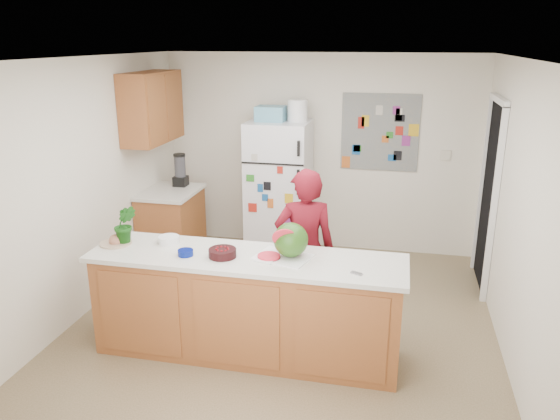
% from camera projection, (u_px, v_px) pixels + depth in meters
% --- Properties ---
extents(floor, '(4.00, 4.50, 0.02)m').
position_uv_depth(floor, '(282.00, 328.00, 5.27)').
color(floor, brown).
rests_on(floor, ground).
extents(wall_back, '(4.00, 0.02, 2.50)m').
position_uv_depth(wall_back, '(320.00, 153.00, 6.99)').
color(wall_back, beige).
rests_on(wall_back, ground).
extents(wall_left, '(0.02, 4.50, 2.50)m').
position_uv_depth(wall_left, '(80.00, 190.00, 5.31)').
color(wall_left, beige).
rests_on(wall_left, ground).
extents(wall_right, '(0.02, 4.50, 2.50)m').
position_uv_depth(wall_right, '(521.00, 218.00, 4.47)').
color(wall_right, beige).
rests_on(wall_right, ground).
extents(ceiling, '(4.00, 4.50, 0.02)m').
position_uv_depth(ceiling, '(282.00, 57.00, 4.51)').
color(ceiling, white).
rests_on(ceiling, wall_back).
extents(doorway, '(0.03, 0.85, 2.04)m').
position_uv_depth(doorway, '(490.00, 197.00, 5.90)').
color(doorway, black).
rests_on(doorway, ground).
extents(peninsula_base, '(2.60, 0.62, 0.88)m').
position_uv_depth(peninsula_base, '(247.00, 307.00, 4.71)').
color(peninsula_base, brown).
rests_on(peninsula_base, floor).
extents(peninsula_top, '(2.68, 0.70, 0.04)m').
position_uv_depth(peninsula_top, '(246.00, 258.00, 4.57)').
color(peninsula_top, silver).
rests_on(peninsula_top, peninsula_base).
extents(side_counter_base, '(0.60, 0.80, 0.86)m').
position_uv_depth(side_counter_base, '(172.00, 227.00, 6.74)').
color(side_counter_base, brown).
rests_on(side_counter_base, floor).
extents(side_counter_top, '(0.64, 0.84, 0.04)m').
position_uv_depth(side_counter_top, '(170.00, 192.00, 6.61)').
color(side_counter_top, silver).
rests_on(side_counter_top, side_counter_base).
extents(upper_cabinets, '(0.35, 1.00, 0.80)m').
position_uv_depth(upper_cabinets, '(152.00, 107.00, 6.28)').
color(upper_cabinets, brown).
rests_on(upper_cabinets, wall_left).
extents(refrigerator, '(0.75, 0.70, 1.70)m').
position_uv_depth(refrigerator, '(279.00, 189.00, 6.85)').
color(refrigerator, silver).
rests_on(refrigerator, floor).
extents(fridge_top_bin, '(0.35, 0.28, 0.18)m').
position_uv_depth(fridge_top_bin, '(271.00, 114.00, 6.59)').
color(fridge_top_bin, '#5999B2').
rests_on(fridge_top_bin, refrigerator).
extents(photo_collage, '(0.95, 0.01, 0.95)m').
position_uv_depth(photo_collage, '(380.00, 132.00, 6.73)').
color(photo_collage, slate).
rests_on(photo_collage, wall_back).
extents(person, '(0.64, 0.50, 1.56)m').
position_uv_depth(person, '(305.00, 250.00, 5.09)').
color(person, '#5F0C16').
rests_on(person, floor).
extents(blender_appliance, '(0.14, 0.14, 0.38)m').
position_uv_depth(blender_appliance, '(180.00, 171.00, 6.76)').
color(blender_appliance, black).
rests_on(blender_appliance, side_counter_top).
extents(cutting_board, '(0.51, 0.44, 0.01)m').
position_uv_depth(cutting_board, '(283.00, 257.00, 4.53)').
color(cutting_board, silver).
rests_on(cutting_board, peninsula_top).
extents(watermelon, '(0.29, 0.29, 0.29)m').
position_uv_depth(watermelon, '(291.00, 240.00, 4.49)').
color(watermelon, '#31601A').
rests_on(watermelon, cutting_board).
extents(watermelon_slice, '(0.19, 0.19, 0.02)m').
position_uv_depth(watermelon_slice, '(269.00, 256.00, 4.50)').
color(watermelon_slice, '#CB314D').
rests_on(watermelon_slice, cutting_board).
extents(cherry_bowl, '(0.24, 0.24, 0.07)m').
position_uv_depth(cherry_bowl, '(222.00, 253.00, 4.54)').
color(cherry_bowl, black).
rests_on(cherry_bowl, peninsula_top).
extents(white_bowl, '(0.23, 0.23, 0.06)m').
position_uv_depth(white_bowl, '(169.00, 240.00, 4.85)').
color(white_bowl, white).
rests_on(white_bowl, peninsula_top).
extents(cobalt_bowl, '(0.16, 0.16, 0.05)m').
position_uv_depth(cobalt_bowl, '(186.00, 253.00, 4.57)').
color(cobalt_bowl, '#04115E').
rests_on(cobalt_bowl, peninsula_top).
extents(plate, '(0.37, 0.37, 0.02)m').
position_uv_depth(plate, '(116.00, 243.00, 4.83)').
color(plate, beige).
rests_on(plate, peninsula_top).
extents(paper_towel, '(0.19, 0.18, 0.02)m').
position_uv_depth(paper_towel, '(266.00, 259.00, 4.47)').
color(paper_towel, white).
rests_on(paper_towel, peninsula_top).
extents(keys, '(0.10, 0.07, 0.01)m').
position_uv_depth(keys, '(356.00, 273.00, 4.21)').
color(keys, gray).
rests_on(keys, peninsula_top).
extents(potted_plant, '(0.24, 0.22, 0.36)m').
position_uv_depth(potted_plant, '(125.00, 225.00, 4.79)').
color(potted_plant, '#093C0B').
rests_on(potted_plant, peninsula_top).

